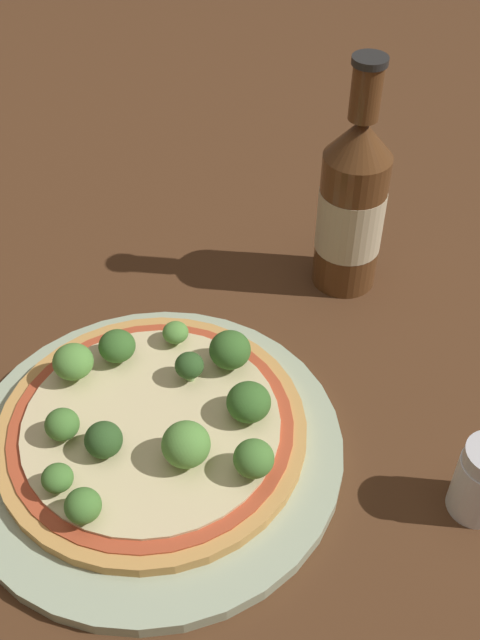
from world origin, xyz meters
The scene contains 16 objects.
ground_plane centered at (0.00, 0.00, 0.00)m, with size 3.00×3.00×0.00m, color #4C2D19.
plate centered at (0.02, -0.01, 0.01)m, with size 0.29×0.29×0.01m.
pizza centered at (0.02, 0.00, 0.02)m, with size 0.24×0.24×0.01m.
broccoli_floret_0 centered at (0.05, 0.08, 0.04)m, with size 0.02×0.02×0.02m.
broccoli_floret_1 centered at (0.04, -0.04, 0.04)m, with size 0.04×0.04×0.03m.
broccoli_floret_2 centered at (0.09, -0.01, 0.04)m, with size 0.03×0.03×0.03m.
broccoli_floret_3 centered at (-0.04, 0.06, 0.04)m, with size 0.03×0.03×0.03m.
broccoli_floret_4 centered at (-0.05, -0.05, 0.04)m, with size 0.02×0.02×0.02m.
broccoli_floret_5 centered at (-0.04, -0.07, 0.04)m, with size 0.03×0.03×0.03m.
broccoli_floret_6 centered at (-0.02, -0.02, 0.04)m, with size 0.03×0.03×0.03m.
broccoli_floret_7 centered at (0.05, 0.04, 0.04)m, with size 0.02×0.02×0.03m.
broccoli_floret_8 centered at (0.09, 0.05, 0.04)m, with size 0.03×0.03×0.03m.
broccoli_floret_9 centered at (0.00, 0.07, 0.04)m, with size 0.03×0.03×0.03m.
broccoli_floret_10 centered at (-0.05, 0.00, 0.04)m, with size 0.03×0.03×0.03m.
broccoli_floret_11 centered at (0.08, -0.06, 0.04)m, with size 0.03×0.03×0.03m.
beer_bottle centered at (0.23, 0.16, 0.09)m, with size 0.06×0.06×0.23m.
Camera 1 is at (0.01, -0.37, 0.48)m, focal length 42.00 mm.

